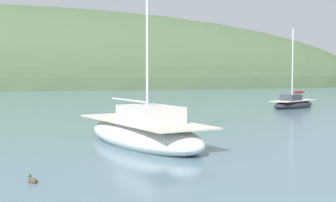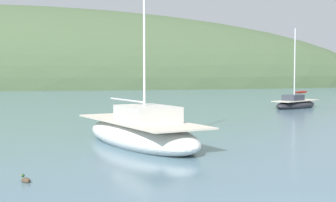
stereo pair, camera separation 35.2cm
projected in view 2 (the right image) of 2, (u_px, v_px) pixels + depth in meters
sailboat_white_near at (141, 133)px, 19.51m from camera, size 5.30×8.32×9.95m
sailboat_blue_center at (296, 104)px, 38.88m from camera, size 4.98×4.29×6.37m
duck_lead at (26, 180)px, 12.87m from camera, size 0.35×0.39×0.24m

